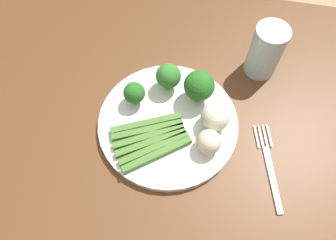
% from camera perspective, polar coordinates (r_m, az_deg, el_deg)
% --- Properties ---
extents(ground_plane, '(6.00, 6.00, 0.02)m').
position_cam_1_polar(ground_plane, '(1.33, -1.33, -16.64)').
color(ground_plane, tan).
extents(dining_table, '(1.22, 0.81, 0.76)m').
position_cam_1_polar(dining_table, '(0.71, -2.41, -6.10)').
color(dining_table, brown).
rests_on(dining_table, ground_plane).
extents(plate, '(0.26, 0.26, 0.01)m').
position_cam_1_polar(plate, '(0.60, 0.00, -0.56)').
color(plate, white).
rests_on(plate, dining_table).
extents(asparagus_bundle, '(0.15, 0.13, 0.01)m').
position_cam_1_polar(asparagus_bundle, '(0.57, -3.12, -3.46)').
color(asparagus_bundle, '#47752D').
rests_on(asparagus_bundle, plate).
extents(broccoli_right, '(0.06, 0.06, 0.07)m').
position_cam_1_polar(broccoli_right, '(0.59, 5.58, 6.06)').
color(broccoli_right, '#568E33').
rests_on(broccoli_right, plate).
extents(broccoli_back_right, '(0.05, 0.05, 0.06)m').
position_cam_1_polar(broccoli_back_right, '(0.61, 0.07, 7.80)').
color(broccoli_back_right, '#609E3D').
rests_on(broccoli_back_right, plate).
extents(broccoli_back, '(0.04, 0.04, 0.05)m').
position_cam_1_polar(broccoli_back, '(0.59, -6.01, 4.79)').
color(broccoli_back, '#568E33').
rests_on(broccoli_back, plate).
extents(cauliflower_near_fork, '(0.05, 0.05, 0.05)m').
position_cam_1_polar(cauliflower_near_fork, '(0.57, 8.39, 0.54)').
color(cauliflower_near_fork, silver).
rests_on(cauliflower_near_fork, plate).
extents(cauliflower_front, '(0.04, 0.04, 0.04)m').
position_cam_1_polar(cauliflower_front, '(0.55, 7.26, -3.90)').
color(cauliflower_front, beige).
rests_on(cauliflower_front, plate).
extents(fork, '(0.06, 0.16, 0.00)m').
position_cam_1_polar(fork, '(0.60, 17.59, -7.71)').
color(fork, silver).
rests_on(fork, dining_table).
extents(water_glass, '(0.06, 0.06, 0.11)m').
position_cam_1_polar(water_glass, '(0.66, 17.00, 11.68)').
color(water_glass, silver).
rests_on(water_glass, dining_table).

